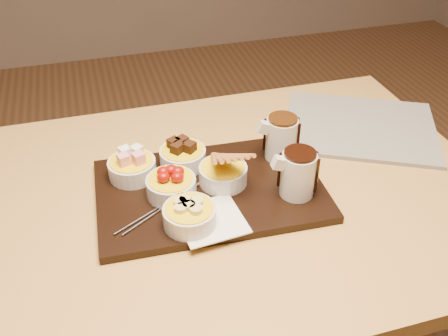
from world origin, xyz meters
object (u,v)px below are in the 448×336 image
object	(u,v)px
dining_table	(211,228)
pitcher_milk_chocolate	(281,139)
serving_board	(210,190)
pitcher_dark_chocolate	(298,174)
bowl_strawberries	(171,187)
newspaper	(360,127)

from	to	relation	value
dining_table	pitcher_milk_chocolate	size ratio (longest dim) A/B	12.75
serving_board	pitcher_dark_chocolate	xyz separation A→B (m)	(0.16, -0.07, 0.06)
bowl_strawberries	newspaper	size ratio (longest dim) A/B	0.28
pitcher_dark_chocolate	newspaper	distance (m)	0.34
serving_board	newspaper	bearing A→B (deg)	21.30
bowl_strawberries	newspaper	bearing A→B (deg)	15.96
serving_board	pitcher_dark_chocolate	distance (m)	0.18
dining_table	pitcher_dark_chocolate	xyz separation A→B (m)	(0.16, -0.07, 0.16)
pitcher_milk_chocolate	newspaper	bearing A→B (deg)	20.93
pitcher_milk_chocolate	newspaper	xyz separation A→B (m)	(0.25, 0.08, -0.06)
dining_table	pitcher_milk_chocolate	distance (m)	0.25
serving_board	newspaper	world-z (taller)	serving_board
newspaper	serving_board	bearing A→B (deg)	-134.48
pitcher_milk_chocolate	newspaper	world-z (taller)	pitcher_milk_chocolate
dining_table	pitcher_dark_chocolate	world-z (taller)	pitcher_dark_chocolate
newspaper	bowl_strawberries	bearing A→B (deg)	-137.15
pitcher_dark_chocolate	newspaper	world-z (taller)	pitcher_dark_chocolate
dining_table	bowl_strawberries	size ratio (longest dim) A/B	12.00
pitcher_dark_chocolate	serving_board	bearing A→B (deg)	160.02
bowl_strawberries	pitcher_dark_chocolate	world-z (taller)	pitcher_dark_chocolate
serving_board	bowl_strawberries	distance (m)	0.08
serving_board	newspaper	distance (m)	0.45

